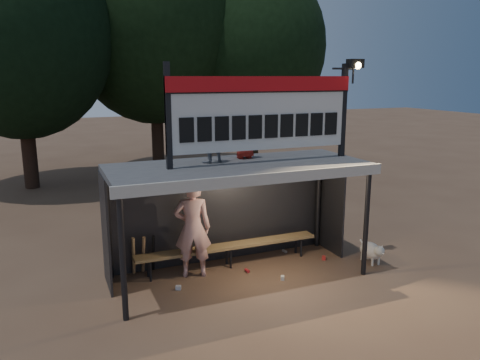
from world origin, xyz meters
The scene contains 13 objects.
ground centered at (0.00, 0.00, 0.00)m, with size 80.00×80.00×0.00m, color #4E3627.
player centered at (-0.83, 0.38, 1.01)m, with size 0.74×0.48×2.02m, color silver.
child_a centered at (-0.47, 0.34, 2.85)m, with size 0.52×0.40×1.06m, color slate.
child_b centered at (0.36, 0.53, 2.82)m, with size 0.49×0.32×1.00m, color maroon.
dugout_shelter centered at (0.00, 0.24, 1.85)m, with size 5.10×2.08×2.32m.
scoreboard_assembly centered at (0.56, -0.01, 3.32)m, with size 4.10×0.27×1.99m.
bench centered at (0.00, 0.55, 0.43)m, with size 4.00×0.35×0.48m.
tree_left centered at (-4.00, 10.00, 5.51)m, with size 6.46×6.46×9.27m.
tree_mid centered at (1.00, 11.50, 6.17)m, with size 7.22×7.22×10.36m.
tree_right centered at (5.00, 10.50, 5.19)m, with size 6.08×6.08×8.72m.
dog centered at (2.92, -0.49, 0.28)m, with size 0.36×0.81×0.49m.
bats centered at (-1.75, 0.82, 0.43)m, with size 0.49×0.33×0.84m.
litter centered at (0.64, 0.05, 0.04)m, with size 3.48×1.41×0.08m.
Camera 1 is at (-3.37, -8.19, 3.97)m, focal length 35.00 mm.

